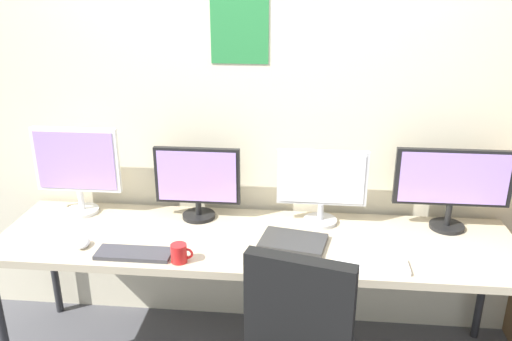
{
  "coord_description": "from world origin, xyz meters",
  "views": [
    {
      "loc": [
        0.24,
        -1.77,
        2.02
      ],
      "look_at": [
        0.0,
        0.65,
        1.09
      ],
      "focal_mm": 36.91,
      "sensor_mm": 36.0,
      "label": 1
    }
  ],
  "objects_px": {
    "laptop_closed": "(293,242)",
    "monitor_center_left": "(197,181)",
    "monitor_far_right": "(453,183)",
    "computer_mouse": "(84,244)",
    "keyboard_left": "(134,254)",
    "coffee_mug": "(179,253)",
    "monitor_center_right": "(322,183)",
    "monitor_far_left": "(77,166)",
    "keyboard_right": "(371,265)",
    "desk": "(255,246)"
  },
  "relations": [
    {
      "from": "monitor_center_left",
      "to": "laptop_closed",
      "type": "distance_m",
      "value": 0.62
    },
    {
      "from": "monitor_far_left",
      "to": "monitor_center_right",
      "type": "bearing_deg",
      "value": -0.0
    },
    {
      "from": "monitor_far_right",
      "to": "coffee_mug",
      "type": "height_order",
      "value": "monitor_far_right"
    },
    {
      "from": "monitor_center_right",
      "to": "keyboard_right",
      "type": "height_order",
      "value": "monitor_center_right"
    },
    {
      "from": "desk",
      "to": "monitor_far_left",
      "type": "xyz_separation_m",
      "value": [
        -1.0,
        0.21,
        0.33
      ]
    },
    {
      "from": "laptop_closed",
      "to": "keyboard_left",
      "type": "bearing_deg",
      "value": -154.98
    },
    {
      "from": "monitor_far_right",
      "to": "keyboard_right",
      "type": "xyz_separation_m",
      "value": [
        -0.44,
        -0.44,
        -0.25
      ]
    },
    {
      "from": "monitor_far_left",
      "to": "keyboard_right",
      "type": "bearing_deg",
      "value": -15.83
    },
    {
      "from": "monitor_center_right",
      "to": "computer_mouse",
      "type": "distance_m",
      "value": 1.25
    },
    {
      "from": "keyboard_left",
      "to": "laptop_closed",
      "type": "distance_m",
      "value": 0.78
    },
    {
      "from": "monitor_center_right",
      "to": "coffee_mug",
      "type": "relative_size",
      "value": 4.47
    },
    {
      "from": "monitor_far_left",
      "to": "laptop_closed",
      "type": "distance_m",
      "value": 1.25
    },
    {
      "from": "monitor_far_left",
      "to": "monitor_center_right",
      "type": "distance_m",
      "value": 1.33
    },
    {
      "from": "monitor_center_right",
      "to": "monitor_far_right",
      "type": "distance_m",
      "value": 0.67
    },
    {
      "from": "keyboard_right",
      "to": "monitor_far_left",
      "type": "bearing_deg",
      "value": 164.17
    },
    {
      "from": "computer_mouse",
      "to": "monitor_center_left",
      "type": "bearing_deg",
      "value": 37.37
    },
    {
      "from": "desk",
      "to": "coffee_mug",
      "type": "bearing_deg",
      "value": -140.99
    },
    {
      "from": "monitor_center_right",
      "to": "computer_mouse",
      "type": "bearing_deg",
      "value": -161.87
    },
    {
      "from": "laptop_closed",
      "to": "coffee_mug",
      "type": "height_order",
      "value": "coffee_mug"
    },
    {
      "from": "laptop_closed",
      "to": "monitor_far_right",
      "type": "bearing_deg",
      "value": 28.44
    },
    {
      "from": "laptop_closed",
      "to": "monitor_center_left",
      "type": "bearing_deg",
      "value": 165.37
    },
    {
      "from": "monitor_center_left",
      "to": "computer_mouse",
      "type": "relative_size",
      "value": 4.82
    },
    {
      "from": "monitor_center_right",
      "to": "keyboard_left",
      "type": "bearing_deg",
      "value": -153.66
    },
    {
      "from": "desk",
      "to": "keyboard_right",
      "type": "xyz_separation_m",
      "value": [
        0.56,
        -0.23,
        0.06
      ]
    },
    {
      "from": "keyboard_left",
      "to": "monitor_far_right",
      "type": "bearing_deg",
      "value": 15.83
    },
    {
      "from": "desk",
      "to": "keyboard_right",
      "type": "distance_m",
      "value": 0.61
    },
    {
      "from": "desk",
      "to": "keyboard_right",
      "type": "relative_size",
      "value": 7.86
    },
    {
      "from": "monitor_far_left",
      "to": "desk",
      "type": "bearing_deg",
      "value": -11.99
    },
    {
      "from": "monitor_far_right",
      "to": "computer_mouse",
      "type": "height_order",
      "value": "monitor_far_right"
    },
    {
      "from": "monitor_center_left",
      "to": "keyboard_right",
      "type": "distance_m",
      "value": 1.02
    },
    {
      "from": "keyboard_left",
      "to": "keyboard_right",
      "type": "xyz_separation_m",
      "value": [
        1.12,
        0.0,
        0.0
      ]
    },
    {
      "from": "monitor_center_right",
      "to": "coffee_mug",
      "type": "bearing_deg",
      "value": -144.14
    },
    {
      "from": "monitor_center_right",
      "to": "computer_mouse",
      "type": "xyz_separation_m",
      "value": [
        -1.17,
        -0.38,
        -0.21
      ]
    },
    {
      "from": "monitor_far_right",
      "to": "laptop_closed",
      "type": "distance_m",
      "value": 0.88
    },
    {
      "from": "desk",
      "to": "coffee_mug",
      "type": "relative_size",
      "value": 24.9
    },
    {
      "from": "computer_mouse",
      "to": "monitor_far_right",
      "type": "bearing_deg",
      "value": 11.78
    },
    {
      "from": "monitor_far_left",
      "to": "monitor_center_right",
      "type": "xyz_separation_m",
      "value": [
        1.33,
        -0.0,
        -0.05
      ]
    },
    {
      "from": "monitor_far_left",
      "to": "monitor_center_left",
      "type": "distance_m",
      "value": 0.67
    },
    {
      "from": "coffee_mug",
      "to": "monitor_far_left",
      "type": "bearing_deg",
      "value": 144.57
    },
    {
      "from": "monitor_far_right",
      "to": "desk",
      "type": "bearing_deg",
      "value": -168.01
    },
    {
      "from": "keyboard_right",
      "to": "laptop_closed",
      "type": "bearing_deg",
      "value": 152.58
    },
    {
      "from": "monitor_center_left",
      "to": "monitor_far_right",
      "type": "distance_m",
      "value": 1.33
    },
    {
      "from": "monitor_center_right",
      "to": "laptop_closed",
      "type": "height_order",
      "value": "monitor_center_right"
    },
    {
      "from": "computer_mouse",
      "to": "laptop_closed",
      "type": "xyz_separation_m",
      "value": [
        1.03,
        0.13,
        -0.0
      ]
    },
    {
      "from": "computer_mouse",
      "to": "keyboard_right",
      "type": "bearing_deg",
      "value": -2.47
    },
    {
      "from": "keyboard_right",
      "to": "coffee_mug",
      "type": "bearing_deg",
      "value": -177.71
    },
    {
      "from": "monitor_far_left",
      "to": "monitor_center_right",
      "type": "height_order",
      "value": "monitor_far_left"
    },
    {
      "from": "desk",
      "to": "laptop_closed",
      "type": "relative_size",
      "value": 8.25
    },
    {
      "from": "monitor_far_right",
      "to": "computer_mouse",
      "type": "xyz_separation_m",
      "value": [
        -1.83,
        -0.38,
        -0.24
      ]
    },
    {
      "from": "monitor_far_left",
      "to": "monitor_center_left",
      "type": "xyz_separation_m",
      "value": [
        0.67,
        -0.0,
        -0.06
      ]
    }
  ]
}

